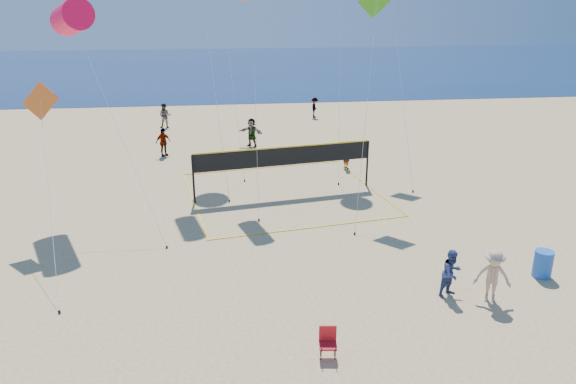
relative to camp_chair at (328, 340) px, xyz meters
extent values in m
plane|color=tan|center=(-1.35, -0.46, -0.50)|extent=(120.00, 120.00, 0.00)
cube|color=navy|center=(-1.35, 61.54, -0.48)|extent=(140.00, 50.00, 0.03)
imported|color=navy|center=(4.63, 2.77, 0.31)|extent=(0.98, 0.90, 1.63)
imported|color=tan|center=(5.78, 2.26, 0.40)|extent=(1.32, 1.03, 1.80)
imported|color=gray|center=(-6.25, 20.74, 0.36)|extent=(1.05, 0.93, 1.71)
imported|color=gray|center=(-0.80, 22.30, 0.42)|extent=(1.72, 1.39, 1.83)
imported|color=gray|center=(4.24, 16.93, 0.25)|extent=(0.53, 0.64, 1.49)
imported|color=gray|center=(-6.77, 28.17, 0.39)|extent=(0.92, 0.74, 1.78)
imported|color=gray|center=(4.65, 30.50, 0.28)|extent=(0.86, 1.13, 1.55)
cube|color=red|center=(-0.01, -0.09, -0.11)|extent=(0.53, 0.49, 0.05)
cube|color=red|center=(0.01, 0.11, 0.16)|extent=(0.48, 0.10, 0.48)
cylinder|color=black|center=(-0.22, -0.24, -0.28)|extent=(0.05, 0.25, 0.62)
cylinder|color=black|center=(-0.18, 0.11, -0.28)|extent=(0.05, 0.25, 0.62)
cylinder|color=black|center=(0.16, -0.28, -0.28)|extent=(0.05, 0.25, 0.62)
cylinder|color=black|center=(0.20, 0.06, -0.28)|extent=(0.05, 0.25, 0.62)
cylinder|color=blue|center=(8.35, 3.63, -0.01)|extent=(0.70, 0.70, 0.97)
cylinder|color=black|center=(-4.09, 12.43, 0.68)|extent=(0.10, 0.10, 2.36)
cylinder|color=black|center=(4.64, 13.92, 0.68)|extent=(0.10, 0.10, 2.36)
cube|color=black|center=(0.27, 13.18, 1.42)|extent=(8.73, 1.52, 0.89)
cube|color=yellow|center=(0.27, 13.18, 1.89)|extent=(8.73, 1.53, 0.06)
cube|color=yellow|center=(1.02, 8.81, -0.49)|extent=(8.93, 1.58, 0.02)
cube|color=yellow|center=(-0.48, 17.54, -0.49)|extent=(8.93, 1.58, 0.02)
cylinder|color=#FE0B47|center=(-8.80, 12.90, 7.93)|extent=(2.48, 3.36, 1.70)
cylinder|color=silver|center=(-6.89, 10.20, 3.74)|extent=(3.82, 5.42, 8.39)
cylinder|color=black|center=(-4.99, 7.50, -0.45)|extent=(0.08, 0.08, 0.10)
cylinder|color=silver|center=(-3.05, 14.86, 5.72)|extent=(1.20, 5.03, 12.35)
cylinder|color=black|center=(-2.45, 12.35, -0.45)|extent=(0.08, 0.08, 0.10)
cylinder|color=silver|center=(-1.11, 12.30, 4.32)|extent=(0.22, 4.96, 9.55)
cylinder|color=black|center=(-1.22, 9.82, -0.45)|extent=(0.08, 0.08, 0.10)
cube|color=#CF5E21|center=(-9.67, 10.00, 4.94)|extent=(1.57, 0.45, 1.60)
cylinder|color=silver|center=(-8.81, 6.56, 2.25)|extent=(1.75, 6.89, 5.40)
cylinder|color=black|center=(-7.94, 3.12, -0.45)|extent=(0.08, 0.08, 0.10)
cylinder|color=silver|center=(3.52, 10.38, 4.11)|extent=(1.82, 4.99, 9.12)
cylinder|color=black|center=(2.62, 7.89, -0.45)|extent=(0.08, 0.08, 0.10)
cylinder|color=silver|center=(6.65, 15.70, 4.82)|extent=(0.11, 6.20, 10.54)
cylinder|color=black|center=(6.70, 12.61, -0.45)|extent=(0.08, 0.08, 0.10)
cylinder|color=silver|center=(-2.17, 18.16, 5.99)|extent=(1.17, 5.75, 12.88)
cylinder|color=black|center=(-1.59, 15.29, -0.45)|extent=(0.08, 0.08, 0.10)
cylinder|color=silver|center=(3.68, 17.08, 6.16)|extent=(0.91, 5.80, 13.21)
cylinder|color=black|center=(3.23, 14.18, -0.45)|extent=(0.08, 0.08, 0.10)
camera|label=1|loc=(-2.63, -12.84, 9.05)|focal=35.00mm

